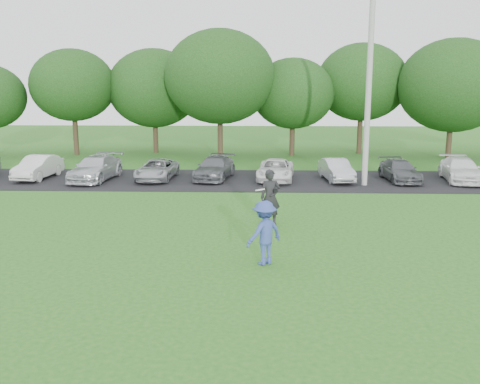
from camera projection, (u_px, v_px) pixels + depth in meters
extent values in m
plane|color=#22651C|center=(236.00, 259.00, 15.64)|extent=(100.00, 100.00, 0.00)
cube|color=black|center=(246.00, 180.00, 28.36)|extent=(32.00, 6.50, 0.03)
cylinder|color=#ACAAA6|center=(368.00, 93.00, 26.01)|extent=(0.28, 0.28, 9.16)
imported|color=#384B9E|center=(264.00, 233.00, 15.06)|extent=(1.35, 1.29, 1.84)
cylinder|color=white|center=(260.00, 190.00, 14.88)|extent=(0.28, 0.27, 0.12)
imported|color=black|center=(270.00, 198.00, 19.26)|extent=(0.79, 0.57, 2.03)
cube|color=black|center=(276.00, 190.00, 19.01)|extent=(0.15, 0.12, 0.10)
imported|color=silver|center=(38.00, 167.00, 28.65)|extent=(1.60, 3.79, 1.22)
imported|color=silver|center=(96.00, 168.00, 28.18)|extent=(2.25, 4.51, 1.26)
imported|color=#ABAEB2|center=(157.00, 170.00, 28.36)|extent=(2.03, 3.92, 1.06)
imported|color=#5C5E64|center=(215.00, 168.00, 28.56)|extent=(2.28, 4.24, 1.17)
imported|color=white|center=(275.00, 170.00, 28.14)|extent=(2.15, 4.06, 1.09)
imported|color=#B8BCC0|center=(336.00, 170.00, 28.00)|extent=(1.65, 3.55, 1.13)
imported|color=#54575B|center=(400.00, 171.00, 28.00)|extent=(1.75, 3.80, 1.07)
imported|color=white|center=(461.00, 170.00, 27.87)|extent=(2.15, 4.30, 1.20)
cylinder|color=#38281C|center=(76.00, 136.00, 38.32)|extent=(0.36, 0.36, 2.70)
ellipsoid|color=#214C19|center=(73.00, 85.00, 37.61)|extent=(5.94, 5.94, 5.05)
cylinder|color=#38281C|center=(156.00, 138.00, 39.55)|extent=(0.36, 0.36, 2.20)
ellipsoid|color=#214C19|center=(154.00, 88.00, 38.83)|extent=(6.68, 6.68, 5.68)
cylinder|color=#38281C|center=(220.00, 138.00, 36.59)|extent=(0.36, 0.36, 2.70)
ellipsoid|color=#214C19|center=(220.00, 77.00, 35.76)|extent=(7.42, 7.42, 6.31)
cylinder|color=#38281C|center=(292.00, 140.00, 37.83)|extent=(0.36, 0.36, 2.20)
ellipsoid|color=#214C19|center=(293.00, 93.00, 37.18)|extent=(5.76, 5.76, 4.90)
cylinder|color=#38281C|center=(360.00, 135.00, 38.98)|extent=(0.36, 0.36, 2.70)
ellipsoid|color=#214C19|center=(362.00, 82.00, 38.22)|extent=(6.50, 6.50, 5.53)
cylinder|color=#38281C|center=(449.00, 143.00, 36.10)|extent=(0.36, 0.36, 2.20)
ellipsoid|color=#214C19|center=(453.00, 85.00, 35.33)|extent=(7.24, 7.24, 6.15)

